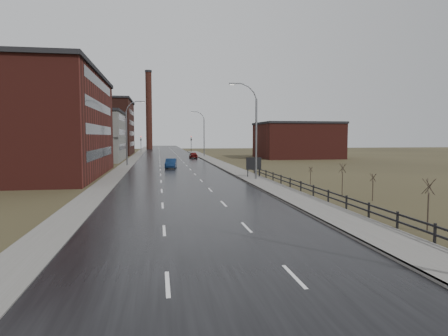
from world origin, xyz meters
name	(u,v)px	position (x,y,z in m)	size (l,w,h in m)	color
road	(173,166)	(0.00, 60.00, 0.03)	(14.00, 300.00, 0.06)	black
sidewalk_right	(256,180)	(8.60, 35.00, 0.09)	(3.20, 180.00, 0.18)	#595651
curb_right	(243,181)	(7.08, 35.00, 0.09)	(0.16, 180.00, 0.18)	slate
sidewalk_left	(125,166)	(-8.20, 60.00, 0.06)	(2.40, 260.00, 0.12)	#595651
warehouse_near	(11,124)	(-20.99, 45.00, 6.76)	(22.44, 28.56, 13.50)	#471914
warehouse_mid	(84,136)	(-17.99, 78.00, 5.26)	(16.32, 20.40, 10.50)	slate
warehouse_far	(85,127)	(-22.99, 108.00, 7.76)	(26.52, 24.48, 15.50)	#331611
building_right	(297,140)	(30.30, 82.00, 4.26)	(18.36, 16.32, 8.50)	#471914
smokestack	(149,110)	(-6.00, 150.00, 15.50)	(2.70, 2.70, 30.70)	#331611
streetlight_right_mid	(254,131)	(8.50, 36.00, 5.84)	(3.36, 0.28, 11.35)	slate
streetlight_left	(128,132)	(-7.70, 62.00, 5.84)	(3.36, 0.28, 11.35)	slate
streetlight_right_far	(203,134)	(8.50, 90.00, 5.84)	(3.36, 0.28, 11.35)	slate
guardrail	(332,196)	(10.30, 18.31, 0.71)	(0.10, 53.05, 1.10)	black
shrub_c	(428,204)	(11.81, 9.57, 1.55)	(0.68, 0.72, 2.92)	#382D23
shrub_d	(373,186)	(14.47, 19.84, 1.17)	(0.52, 0.55, 2.20)	#382D23
shrub_e	(342,178)	(13.39, 23.03, 1.50)	(0.66, 0.70, 2.82)	#382D23
shrub_f	(311,175)	(13.47, 30.66, 1.03)	(0.47, 0.49, 1.95)	#382D23
billboard	(254,164)	(9.10, 38.43, 1.72)	(1.92, 0.17, 2.58)	black
traffic_light_left	(141,138)	(-8.00, 120.00, 4.60)	(0.58, 2.73, 5.30)	black
traffic_light_right	(191,138)	(8.00, 120.00, 4.60)	(0.58, 2.73, 5.30)	black
car_near	(171,164)	(-0.58, 54.70, 0.78)	(1.65, 4.74, 1.56)	#0D2144
car_far	(193,155)	(5.50, 83.27, 0.73)	(1.72, 4.28, 1.46)	#540E0E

